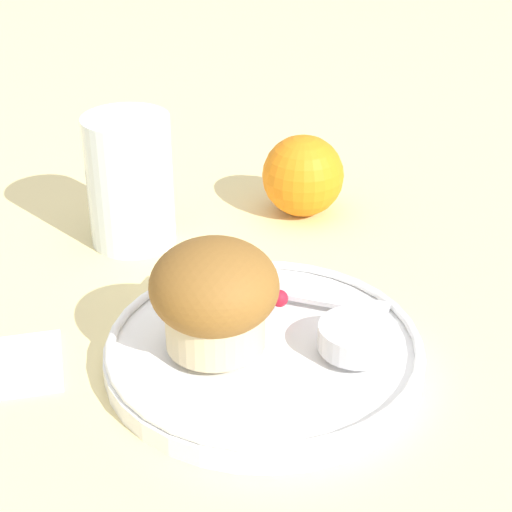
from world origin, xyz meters
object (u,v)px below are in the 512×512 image
at_px(muffin, 214,296).
at_px(orange_fruit, 303,176).
at_px(butter_knife, 274,290).
at_px(juice_glass, 130,181).

relative_size(muffin, orange_fruit, 1.15).
distance_m(butter_knife, juice_glass, 0.17).
distance_m(muffin, orange_fruit, 0.24).
relative_size(butter_knife, juice_glass, 1.37).
bearing_deg(butter_knife, orange_fruit, 98.89).
distance_m(butter_knife, orange_fruit, 0.17).
relative_size(butter_knife, orange_fruit, 2.08).
relative_size(muffin, butter_knife, 0.55).
bearing_deg(butter_knife, juice_glass, 153.74).
height_order(muffin, orange_fruit, muffin).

